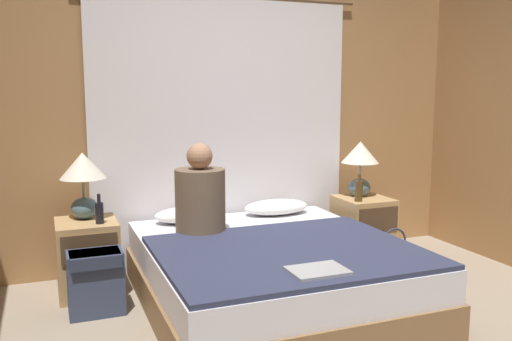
# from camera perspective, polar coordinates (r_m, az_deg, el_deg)

# --- Properties ---
(wall_back) EXTENTS (4.43, 0.06, 2.50)m
(wall_back) POSITION_cam_1_polar(r_m,az_deg,el_deg) (4.53, -3.63, 5.98)
(wall_back) COLOR #A37547
(wall_back) RESTS_ON ground_plane
(curtain_panel) EXTENTS (2.37, 0.02, 2.20)m
(curtain_panel) POSITION_cam_1_polar(r_m,az_deg,el_deg) (4.48, -3.37, 4.02)
(curtain_panel) COLOR white
(curtain_panel) RESTS_ON ground_plane
(bed) EXTENTS (1.67, 1.90, 0.43)m
(bed) POSITION_cam_1_polar(r_m,az_deg,el_deg) (3.74, 1.63, -10.80)
(bed) COLOR olive
(bed) RESTS_ON ground_plane
(nightstand_left) EXTENTS (0.42, 0.46, 0.53)m
(nightstand_left) POSITION_cam_1_polar(r_m,az_deg,el_deg) (4.08, -17.30, -8.70)
(nightstand_left) COLOR tan
(nightstand_left) RESTS_ON ground_plane
(nightstand_right) EXTENTS (0.42, 0.46, 0.53)m
(nightstand_right) POSITION_cam_1_polar(r_m,az_deg,el_deg) (4.80, 11.21, -5.92)
(nightstand_right) COLOR tan
(nightstand_right) RESTS_ON ground_plane
(lamp_left) EXTENTS (0.32, 0.32, 0.48)m
(lamp_left) POSITION_cam_1_polar(r_m,az_deg,el_deg) (4.03, -17.74, -0.51)
(lamp_left) COLOR slate
(lamp_left) RESTS_ON nightstand_left
(lamp_right) EXTENTS (0.32, 0.32, 0.48)m
(lamp_right) POSITION_cam_1_polar(r_m,az_deg,el_deg) (4.75, 10.89, 1.05)
(lamp_right) COLOR slate
(lamp_right) RESTS_ON nightstand_right
(pillow_left) EXTENTS (0.55, 0.30, 0.12)m
(pillow_left) POSITION_cam_1_polar(r_m,az_deg,el_deg) (4.24, -7.00, -4.61)
(pillow_left) COLOR white
(pillow_left) RESTS_ON bed
(pillow_right) EXTENTS (0.55, 0.30, 0.12)m
(pillow_right) POSITION_cam_1_polar(r_m,az_deg,el_deg) (4.47, 2.16, -3.86)
(pillow_right) COLOR white
(pillow_right) RESTS_ON bed
(blanket_on_bed) EXTENTS (1.61, 1.29, 0.03)m
(blanket_on_bed) POSITION_cam_1_polar(r_m,az_deg,el_deg) (3.42, 3.49, -8.53)
(blanket_on_bed) COLOR #2D334C
(blanket_on_bed) RESTS_ON bed
(person_left_in_bed) EXTENTS (0.36, 0.36, 0.65)m
(person_left_in_bed) POSITION_cam_1_polar(r_m,az_deg,el_deg) (3.85, -5.89, -2.81)
(person_left_in_bed) COLOR brown
(person_left_in_bed) RESTS_ON bed
(beer_bottle_on_left_stand) EXTENTS (0.06, 0.06, 0.21)m
(beer_bottle_on_left_stand) POSITION_cam_1_polar(r_m,az_deg,el_deg) (3.90, -16.16, -4.22)
(beer_bottle_on_left_stand) COLOR black
(beer_bottle_on_left_stand) RESTS_ON nightstand_left
(beer_bottle_on_right_stand) EXTENTS (0.07, 0.07, 0.23)m
(beer_bottle_on_right_stand) POSITION_cam_1_polar(r_m,az_deg,el_deg) (4.57, 10.77, -2.09)
(beer_bottle_on_right_stand) COLOR #513819
(beer_bottle_on_right_stand) RESTS_ON nightstand_right
(laptop_on_bed) EXTENTS (0.31, 0.23, 0.02)m
(laptop_on_bed) POSITION_cam_1_polar(r_m,az_deg,el_deg) (3.02, 6.51, -10.43)
(laptop_on_bed) COLOR #9EA0A5
(laptop_on_bed) RESTS_ON blanket_on_bed
(backpack_on_floor) EXTENTS (0.35, 0.25, 0.42)m
(backpack_on_floor) POSITION_cam_1_polar(r_m,az_deg,el_deg) (3.72, -16.52, -10.90)
(backpack_on_floor) COLOR #333D56
(backpack_on_floor) RESTS_ON ground_plane
(handbag_on_floor) EXTENTS (0.30, 0.16, 0.38)m
(handbag_on_floor) POSITION_cam_1_polar(r_m,az_deg,el_deg) (4.45, 14.26, -9.09)
(handbag_on_floor) COLOR #333D56
(handbag_on_floor) RESTS_ON ground_plane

